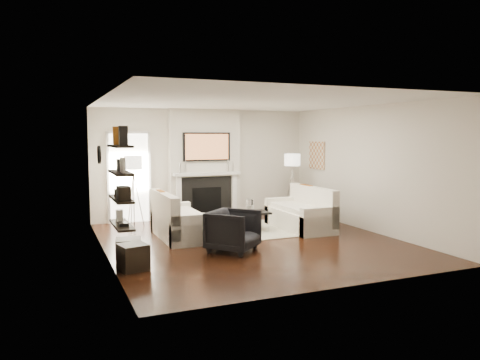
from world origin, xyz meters
name	(u,v)px	position (x,y,z in m)	size (l,w,h in m)	color
room_envelope	(252,172)	(0.00, 0.00, 1.35)	(6.00, 6.00, 6.00)	black
chimney_breast	(205,164)	(0.00, 2.88, 1.35)	(1.80, 0.25, 2.70)	silver
fireplace_surround	(207,198)	(0.00, 2.74, 0.52)	(1.30, 0.02, 1.04)	black
firebox	(207,200)	(0.00, 2.73, 0.45)	(0.75, 0.02, 0.65)	black
mantel_pilaster_l	(179,198)	(-0.72, 2.71, 0.55)	(0.12, 0.08, 1.10)	white
mantel_pilaster_r	(234,195)	(0.72, 2.71, 0.55)	(0.12, 0.08, 1.10)	white
mantel_shelf	(207,174)	(0.00, 2.69, 1.12)	(1.70, 0.18, 0.07)	white
tv_body	(207,147)	(0.00, 2.71, 1.78)	(1.20, 0.06, 0.70)	black
tv_screen	(207,147)	(0.00, 2.68, 1.78)	(1.10, 0.01, 0.62)	#BF723F
candlestick_l_tall	(185,167)	(-0.55, 2.70, 1.30)	(0.04, 0.04, 0.30)	silver
candlestick_l_short	(180,168)	(-0.68, 2.70, 1.27)	(0.04, 0.04, 0.24)	silver
candlestick_r_tall	(228,166)	(0.55, 2.70, 1.30)	(0.04, 0.04, 0.30)	silver
candlestick_r_short	(233,167)	(0.68, 2.70, 1.27)	(0.04, 0.04, 0.24)	silver
hallway_panel	(129,178)	(-1.85, 2.98, 1.05)	(0.90, 0.02, 2.10)	white
door_trim_l	(108,179)	(-2.33, 2.96, 1.05)	(0.06, 0.06, 2.16)	white
door_trim_r	(149,178)	(-1.37, 2.96, 1.05)	(0.06, 0.06, 2.16)	white
door_trim_top	(128,132)	(-1.85, 2.96, 2.13)	(1.02, 0.06, 0.06)	white
rug	(236,231)	(0.07, 0.99, 0.01)	(2.60, 2.00, 0.01)	#B8B297
loveseat_left_base	(181,227)	(-1.18, 0.87, 0.21)	(0.85, 1.80, 0.42)	white
loveseat_left_back	(164,213)	(-1.52, 0.87, 0.53)	(0.18, 1.80, 0.80)	white
loveseat_left_arm_n	(192,230)	(-1.18, 0.06, 0.30)	(0.85, 0.18, 0.60)	white
loveseat_left_arm_s	(171,216)	(-1.18, 1.68, 0.30)	(0.85, 0.18, 0.60)	white
loveseat_left_cushion	(183,214)	(-1.13, 0.87, 0.47)	(0.63, 1.44, 0.10)	white
pillow_left_orange	(161,201)	(-1.52, 1.17, 0.73)	(0.10, 0.42, 0.42)	#8D4B11
pillow_left_charcoal	(168,205)	(-1.52, 0.57, 0.72)	(0.10, 0.40, 0.40)	black
loveseat_right_base	(300,220)	(1.47, 0.70, 0.21)	(0.85, 1.80, 0.42)	white
loveseat_right_back	(313,204)	(1.80, 0.70, 0.53)	(0.18, 1.80, 0.80)	white
loveseat_right_arm_n	(320,222)	(1.47, -0.11, 0.30)	(0.85, 0.18, 0.60)	white
loveseat_right_arm_s	(282,210)	(1.47, 1.51, 0.30)	(0.85, 0.18, 0.60)	white
loveseat_right_cushion	(298,208)	(1.42, 0.70, 0.47)	(0.63, 1.44, 0.10)	white
pillow_right_orange	(306,194)	(1.80, 1.00, 0.73)	(0.10, 0.42, 0.42)	#8D4B11
pillow_right_charcoal	(320,198)	(1.80, 0.40, 0.72)	(0.10, 0.40, 0.40)	black
coffee_table	(243,213)	(0.21, 0.92, 0.40)	(1.10, 0.55, 0.04)	black
coffee_leg_nw	(225,226)	(-0.29, 0.70, 0.19)	(0.02, 0.02, 0.38)	silver
coffee_leg_ne	(269,223)	(0.71, 0.70, 0.19)	(0.02, 0.02, 0.38)	silver
coffee_leg_sw	(218,223)	(-0.29, 1.14, 0.19)	(0.02, 0.02, 0.38)	silver
coffee_leg_se	(260,220)	(0.71, 1.14, 0.19)	(0.02, 0.02, 0.38)	silver
hurricane_glass	(250,205)	(0.36, 0.92, 0.56)	(0.16, 0.16, 0.28)	white
hurricane_candle	(250,208)	(0.36, 0.92, 0.50)	(0.09, 0.09, 0.14)	white
copper_bowl	(233,212)	(-0.04, 0.92, 0.45)	(0.26, 0.26, 0.04)	#B7531E
armchair	(233,229)	(-0.62, -0.57, 0.40)	(0.79, 0.74, 0.81)	black
lamp_left_post	(134,200)	(-1.85, 2.40, 0.60)	(0.02, 0.02, 1.20)	silver
lamp_left_shade	(133,163)	(-1.85, 2.40, 1.45)	(0.40, 0.40, 0.30)	white
lamp_left_leg_a	(139,200)	(-1.74, 2.40, 0.60)	(0.02, 0.02, 1.25)	silver
lamp_left_leg_b	(131,200)	(-1.91, 2.49, 0.60)	(0.02, 0.02, 1.25)	silver
lamp_left_leg_c	(132,201)	(-1.91, 2.30, 0.60)	(0.02, 0.02, 1.25)	silver
lamp_right_post	(292,193)	(2.05, 2.11, 0.60)	(0.02, 0.02, 1.20)	silver
lamp_right_shade	(292,160)	(2.05, 2.11, 1.45)	(0.40, 0.40, 0.30)	white
lamp_right_leg_a	(296,193)	(2.16, 2.11, 0.60)	(0.02, 0.02, 1.25)	silver
lamp_right_leg_b	(288,193)	(2.00, 2.21, 0.60)	(0.02, 0.02, 1.25)	silver
lamp_right_leg_c	(292,194)	(1.99, 2.01, 0.60)	(0.02, 0.02, 1.25)	silver
console_top	(311,188)	(2.57, 2.07, 0.73)	(0.35, 1.20, 0.04)	black
console_leg_n	(322,205)	(2.57, 1.52, 0.35)	(0.30, 0.04, 0.71)	black
console_leg_s	(300,199)	(2.57, 2.62, 0.35)	(0.30, 0.04, 0.71)	black
wall_art	(317,155)	(2.73, 2.05, 1.55)	(0.03, 0.70, 0.70)	tan
shelf_bottom	(122,225)	(-2.62, -1.00, 0.70)	(0.25, 1.00, 0.04)	black
shelf_lower	(121,199)	(-2.62, -1.00, 1.10)	(0.25, 1.00, 0.04)	black
shelf_upper	(121,173)	(-2.62, -1.00, 1.50)	(0.25, 1.00, 0.04)	black
shelf_top	(120,146)	(-2.62, -1.00, 1.90)	(0.25, 1.00, 0.04)	black
decor_magfile_a	(123,136)	(-2.62, -1.34, 2.06)	(0.12, 0.10, 0.28)	black
decor_magfile_b	(117,136)	(-2.62, -0.73, 2.06)	(0.12, 0.10, 0.28)	#8D4B11
decor_frame_a	(123,165)	(-2.62, -1.22, 1.63)	(0.04, 0.30, 0.22)	white
decor_frame_b	(119,165)	(-2.62, -0.82, 1.61)	(0.04, 0.22, 0.18)	black
decor_wine_rack	(124,193)	(-2.62, -1.24, 1.22)	(0.18, 0.25, 0.20)	black
decor_box_small	(120,193)	(-2.62, -0.84, 1.18)	(0.15, 0.12, 0.12)	black
decor_books	(123,224)	(-2.62, -1.15, 0.74)	(0.14, 0.20, 0.05)	black
decor_box_tall	(119,216)	(-2.62, -0.76, 0.81)	(0.10, 0.10, 0.18)	white
clock_rim	(99,155)	(-2.73, 0.90, 1.70)	(0.34, 0.34, 0.04)	black
clock_face	(100,155)	(-2.71, 0.90, 1.70)	(0.29, 0.29, 0.01)	white
ottoman_near	(129,251)	(-2.47, -0.64, 0.20)	(0.40, 0.40, 0.40)	black
ottoman_far	(133,257)	(-2.47, -1.06, 0.20)	(0.40, 0.40, 0.40)	black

